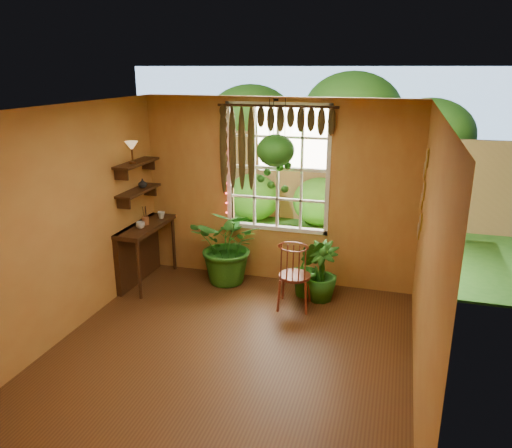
# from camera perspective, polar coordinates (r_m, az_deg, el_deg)

# --- Properties ---
(floor) EXTENTS (4.50, 4.50, 0.00)m
(floor) POSITION_cam_1_polar(r_m,az_deg,el_deg) (5.78, -3.39, -14.87)
(floor) COLOR #543218
(floor) RESTS_ON ground
(ceiling) EXTENTS (4.50, 4.50, 0.00)m
(ceiling) POSITION_cam_1_polar(r_m,az_deg,el_deg) (4.89, -3.97, 12.90)
(ceiling) COLOR white
(ceiling) RESTS_ON wall_back
(wall_back) EXTENTS (4.00, 0.00, 4.00)m
(wall_back) POSITION_cam_1_polar(r_m,az_deg,el_deg) (7.24, 2.41, 3.61)
(wall_back) COLOR #C49043
(wall_back) RESTS_ON floor
(wall_left) EXTENTS (0.00, 4.50, 4.50)m
(wall_left) POSITION_cam_1_polar(r_m,az_deg,el_deg) (6.13, -21.53, -0.23)
(wall_left) COLOR #C49043
(wall_left) RESTS_ON floor
(wall_right) EXTENTS (0.00, 4.50, 4.50)m
(wall_right) POSITION_cam_1_polar(r_m,az_deg,el_deg) (4.91, 18.95, -4.27)
(wall_right) COLOR #C49043
(wall_right) RESTS_ON floor
(window) EXTENTS (1.52, 0.10, 1.86)m
(window) POSITION_cam_1_polar(r_m,az_deg,el_deg) (7.20, 2.51, 6.38)
(window) COLOR white
(window) RESTS_ON wall_back
(valance_vine) EXTENTS (1.70, 0.12, 1.10)m
(valance_vine) POSITION_cam_1_polar(r_m,az_deg,el_deg) (7.01, 1.64, 10.86)
(valance_vine) COLOR #3D2110
(valance_vine) RESTS_ON window
(string_lights) EXTENTS (0.03, 0.03, 1.54)m
(string_lights) POSITION_cam_1_polar(r_m,az_deg,el_deg) (7.32, -3.49, 6.95)
(string_lights) COLOR #FF2633
(string_lights) RESTS_ON window
(wall_plates) EXTENTS (0.04, 0.32, 1.10)m
(wall_plates) POSITION_cam_1_polar(r_m,az_deg,el_deg) (6.56, 18.47, 3.02)
(wall_plates) COLOR #F6ECC9
(wall_plates) RESTS_ON wall_right
(counter_ledge) EXTENTS (0.40, 1.20, 0.90)m
(counter_ledge) POSITION_cam_1_polar(r_m,az_deg,el_deg) (7.59, -13.05, -2.50)
(counter_ledge) COLOR #3D2110
(counter_ledge) RESTS_ON floor
(shelf_lower) EXTENTS (0.25, 0.90, 0.04)m
(shelf_lower) POSITION_cam_1_polar(r_m,az_deg,el_deg) (7.33, -13.27, 3.72)
(shelf_lower) COLOR #3D2110
(shelf_lower) RESTS_ON wall_left
(shelf_upper) EXTENTS (0.25, 0.90, 0.04)m
(shelf_upper) POSITION_cam_1_polar(r_m,az_deg,el_deg) (7.25, -13.49, 6.79)
(shelf_upper) COLOR #3D2110
(shelf_upper) RESTS_ON wall_left
(backyard) EXTENTS (14.00, 10.00, 12.00)m
(backyard) POSITION_cam_1_polar(r_m,az_deg,el_deg) (11.68, 9.14, 8.43)
(backyard) COLOR #25611B
(backyard) RESTS_ON ground
(windsor_chair) EXTENTS (0.45, 0.48, 1.14)m
(windsor_chair) POSITION_cam_1_polar(r_m,az_deg,el_deg) (6.68, 4.38, -6.95)
(windsor_chair) COLOR brown
(windsor_chair) RESTS_ON floor
(potted_plant_left) EXTENTS (1.13, 1.00, 1.19)m
(potted_plant_left) POSITION_cam_1_polar(r_m,az_deg,el_deg) (7.34, -3.03, -2.40)
(potted_plant_left) COLOR #1B5216
(potted_plant_left) RESTS_ON floor
(potted_plant_mid) EXTENTS (0.47, 0.38, 0.85)m
(potted_plant_mid) POSITION_cam_1_polar(r_m,az_deg,el_deg) (6.99, 6.06, -5.02)
(potted_plant_mid) COLOR #1B5216
(potted_plant_mid) RESTS_ON floor
(potted_plant_right) EXTENTS (0.54, 0.54, 0.83)m
(potted_plant_right) POSITION_cam_1_polar(r_m,az_deg,el_deg) (6.91, 7.42, -5.39)
(potted_plant_right) COLOR #1B5216
(potted_plant_right) RESTS_ON floor
(hanging_basket) EXTENTS (0.51, 0.51, 1.25)m
(hanging_basket) POSITION_cam_1_polar(r_m,az_deg,el_deg) (6.77, 2.25, 7.94)
(hanging_basket) COLOR black
(hanging_basket) RESTS_ON ceiling
(cup_a) EXTENTS (0.14, 0.14, 0.10)m
(cup_a) POSITION_cam_1_polar(r_m,az_deg,el_deg) (7.25, -13.07, -0.13)
(cup_a) COLOR silver
(cup_a) RESTS_ON counter_ledge
(cup_b) EXTENTS (0.14, 0.14, 0.10)m
(cup_b) POSITION_cam_1_polar(r_m,az_deg,el_deg) (7.66, -10.78, 1.00)
(cup_b) COLOR beige
(cup_b) RESTS_ON counter_ledge
(brush_jar) EXTENTS (0.10, 0.10, 0.35)m
(brush_jar) POSITION_cam_1_polar(r_m,az_deg,el_deg) (7.39, -12.55, 0.97)
(brush_jar) COLOR #9A532C
(brush_jar) RESTS_ON counter_ledge
(shelf_vase) EXTENTS (0.13, 0.13, 0.13)m
(shelf_vase) POSITION_cam_1_polar(r_m,az_deg,el_deg) (7.41, -12.84, 4.56)
(shelf_vase) COLOR #B2AD99
(shelf_vase) RESTS_ON shelf_lower
(tiffany_lamp) EXTENTS (0.18, 0.18, 0.31)m
(tiffany_lamp) POSITION_cam_1_polar(r_m,az_deg,el_deg) (7.09, -14.03, 8.51)
(tiffany_lamp) COLOR #502E16
(tiffany_lamp) RESTS_ON shelf_upper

